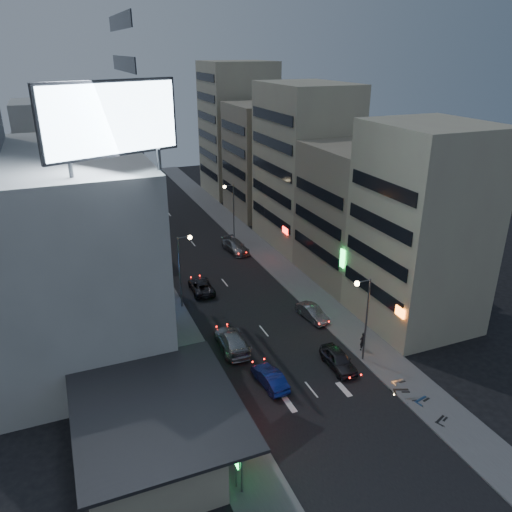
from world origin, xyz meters
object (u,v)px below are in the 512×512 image
parked_car_right_far (235,246)px  parked_car_right_near (338,359)px  person (363,341)px  scooter_blue (425,390)px  scooter_black_a (443,409)px  parked_car_left (201,286)px  road_car_blue (270,378)px  scooter_silver_a (417,392)px  scooter_silver_b (403,374)px  scooter_black_b (409,383)px  parked_car_right_mid (312,313)px  road_car_silver (232,341)px

parked_car_right_far → parked_car_right_near: bearing=-98.1°
parked_car_right_near → person: (3.40, 1.36, 0.25)m
person → scooter_blue: person is taller
scooter_black_a → scooter_blue: size_ratio=0.92×
parked_car_left → person: bearing=123.6°
parked_car_right_near → road_car_blue: (-6.60, -0.07, -0.06)m
road_car_blue → scooter_black_a: (10.69, -8.51, -0.07)m
road_car_blue → scooter_silver_a: bearing=145.3°
parked_car_right_far → person: person is taller
parked_car_right_near → scooter_blue: bearing=-52.6°
parked_car_right_far → scooter_silver_b: 32.76m
scooter_black_b → scooter_silver_b: (0.44, 1.30, -0.06)m
parked_car_right_mid → scooter_silver_b: size_ratio=2.56×
parked_car_right_near → scooter_black_b: size_ratio=2.44×
scooter_black_a → scooter_silver_b: bearing=-22.6°
parked_car_left → road_car_blue: road_car_blue is taller
parked_car_right_far → scooter_black_a: parked_car_right_far is taller
parked_car_right_mid → scooter_silver_b: parked_car_right_mid is taller
scooter_silver_a → scooter_black_a: bearing=-156.3°
scooter_blue → scooter_black_b: scooter_blue is taller
parked_car_right_near → person: 3.67m
parked_car_right_near → parked_car_right_mid: 8.64m
parked_car_right_near → scooter_silver_b: parked_car_right_near is taller
parked_car_left → person: person is taller
road_car_silver → scooter_black_b: (11.35, -11.33, -0.15)m
parked_car_right_mid → road_car_blue: size_ratio=0.98×
person → scooter_black_a: 9.98m
road_car_silver → parked_car_right_mid: bearing=-164.1°
parked_car_right_near → scooter_silver_a: (3.65, -6.14, -0.16)m
scooter_black_a → scooter_black_b: 3.60m
parked_car_right_near → road_car_blue: parked_car_right_near is taller
parked_car_right_near → parked_car_left: size_ratio=0.90×
parked_car_right_mid → scooter_black_b: bearing=-89.7°
parked_car_left → scooter_silver_a: 27.15m
parked_car_right_near → scooter_silver_b: size_ratio=2.73×
scooter_silver_a → road_car_blue: bearing=72.9°
parked_car_right_near → scooter_black_b: bearing=-51.2°
person → scooter_silver_b: bearing=90.9°
scooter_black_a → scooter_silver_a: bearing=-11.9°
parked_car_right_mid → scooter_silver_a: 14.66m
parked_car_right_mid → scooter_silver_a: (1.72, -14.56, -0.09)m
parked_car_right_far → road_car_blue: bearing=-110.8°
scooter_black_a → scooter_silver_b: (0.04, 4.88, -0.02)m
parked_car_left → parked_car_right_mid: bearing=133.3°
scooter_black_a → scooter_black_b: size_ratio=0.93×
parked_car_right_far → scooter_blue: (3.44, -35.11, -0.10)m
parked_car_right_mid → parked_car_left: (-8.87, 10.44, 0.00)m
parked_car_right_far → scooter_black_b: 34.01m
parked_car_right_near → road_car_silver: size_ratio=0.78×
person → scooter_blue: (0.96, -7.58, -0.33)m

